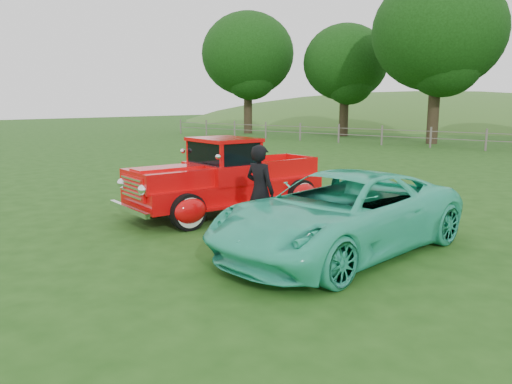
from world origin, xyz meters
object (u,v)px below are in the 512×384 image
Objects in this scene: tree_near_west at (438,32)px; red_pickup at (226,180)px; teal_sedan at (340,213)px; man at (260,191)px; tree_far_west at (248,54)px; tree_mid_west at (345,63)px.

tree_near_west is 1.98× the size of red_pickup.
man is at bearing -172.53° from teal_sedan.
man is at bearing -49.78° from tree_far_west.
tree_far_west is at bearing -47.20° from man.
tree_near_west is 25.99m from teal_sedan.
tree_far_west is 34.71m from teal_sedan.
man reaches higher than red_pickup.
tree_far_west is at bearing 176.42° from tree_near_west.
man is (1.87, -1.10, 0.10)m from red_pickup.
tree_mid_west is at bearing 127.48° from red_pickup.
teal_sedan is at bearing -177.28° from man.
red_pickup is at bearing -66.30° from tree_mid_west.
tree_mid_west is 30.70m from man.
tree_mid_west reaches higher than teal_sedan.
tree_mid_west is (8.00, 2.00, -0.94)m from tree_far_west.
red_pickup is (11.48, -26.15, -4.75)m from tree_mid_west.
red_pickup is at bearing -51.11° from tree_far_west.
tree_near_west is (8.00, -3.00, 1.25)m from tree_mid_west.
tree_near_west is (16.00, -1.00, 0.31)m from tree_far_west.
tree_far_west is 1.17× the size of tree_mid_west.
tree_far_west is 16.03m from tree_near_west.
tree_far_west is 31.54m from red_pickup.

